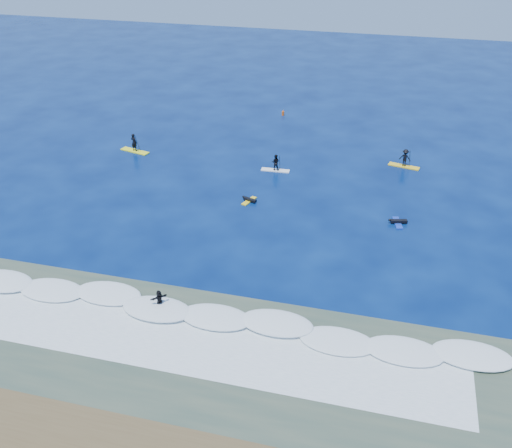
% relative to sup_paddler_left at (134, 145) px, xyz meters
% --- Properties ---
extents(ground, '(160.00, 160.00, 0.00)m').
position_rel_sup_paddler_left_xyz_m(ground, '(16.04, -14.16, -0.73)').
color(ground, '#031342').
rests_on(ground, ground).
extents(shallow_water, '(90.00, 13.00, 0.01)m').
position_rel_sup_paddler_left_xyz_m(shallow_water, '(16.04, -28.16, -0.73)').
color(shallow_water, '#324539').
rests_on(shallow_water, ground).
extents(breaking_wave, '(40.00, 6.00, 0.30)m').
position_rel_sup_paddler_left_xyz_m(breaking_wave, '(16.04, -24.16, -0.73)').
color(breaking_wave, white).
rests_on(breaking_wave, ground).
extents(whitewater, '(34.00, 5.00, 0.02)m').
position_rel_sup_paddler_left_xyz_m(whitewater, '(16.04, -27.16, -0.73)').
color(whitewater, silver).
rests_on(whitewater, ground).
extents(sup_paddler_left, '(3.45, 1.65, 2.35)m').
position_rel_sup_paddler_left_xyz_m(sup_paddler_left, '(0.00, 0.00, 0.00)').
color(sup_paddler_left, '#FAFB1B').
rests_on(sup_paddler_left, ground).
extents(sup_paddler_center, '(2.88, 0.82, 2.00)m').
position_rel_sup_paddler_left_xyz_m(sup_paddler_center, '(15.74, -1.01, 0.01)').
color(sup_paddler_center, white).
rests_on(sup_paddler_center, ground).
extents(sup_paddler_right, '(3.21, 1.43, 2.19)m').
position_rel_sup_paddler_left_xyz_m(sup_paddler_right, '(28.19, 3.21, 0.12)').
color(sup_paddler_right, yellow).
rests_on(sup_paddler_right, ground).
extents(prone_paddler_near, '(1.43, 1.89, 0.38)m').
position_rel_sup_paddler_left_xyz_m(prone_paddler_near, '(14.90, -7.99, -0.60)').
color(prone_paddler_near, yellow).
rests_on(prone_paddler_near, ground).
extents(prone_paddler_far, '(1.60, 2.09, 0.42)m').
position_rel_sup_paddler_left_xyz_m(prone_paddler_far, '(28.05, -8.68, -0.59)').
color(prone_paddler_far, '#1736AF').
rests_on(prone_paddler_far, ground).
extents(wave_surfer, '(1.75, 1.68, 1.38)m').
position_rel_sup_paddler_left_xyz_m(wave_surfer, '(13.14, -24.36, 0.05)').
color(wave_surfer, white).
rests_on(wave_surfer, breaking_wave).
extents(marker_buoy, '(0.32, 0.32, 0.76)m').
position_rel_sup_paddler_left_xyz_m(marker_buoy, '(13.04, 15.21, -0.40)').
color(marker_buoy, '#D95013').
rests_on(marker_buoy, ground).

